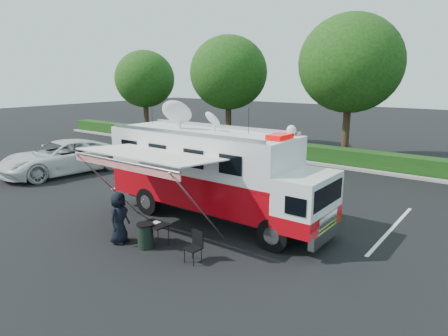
{
  "coord_description": "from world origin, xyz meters",
  "views": [
    {
      "loc": [
        8.71,
        -11.06,
        5.28
      ],
      "look_at": [
        0.0,
        0.5,
        1.9
      ],
      "focal_mm": 32.0,
      "sensor_mm": 36.0,
      "label": 1
    }
  ],
  "objects_px": {
    "command_truck": "(214,173)",
    "folding_table": "(155,225)",
    "trash_bin": "(145,236)",
    "white_suv": "(63,173)"
  },
  "relations": [
    {
      "from": "white_suv",
      "to": "command_truck",
      "type": "bearing_deg",
      "value": 4.24
    },
    {
      "from": "folding_table",
      "to": "trash_bin",
      "type": "height_order",
      "value": "trash_bin"
    },
    {
      "from": "white_suv",
      "to": "trash_bin",
      "type": "distance_m",
      "value": 11.66
    },
    {
      "from": "command_truck",
      "to": "trash_bin",
      "type": "xyz_separation_m",
      "value": [
        -0.16,
        -3.25,
        -1.4
      ]
    },
    {
      "from": "white_suv",
      "to": "trash_bin",
      "type": "bearing_deg",
      "value": -12.0
    },
    {
      "from": "command_truck",
      "to": "white_suv",
      "type": "distance_m",
      "value": 11.31
    },
    {
      "from": "folding_table",
      "to": "trash_bin",
      "type": "bearing_deg",
      "value": -111.33
    },
    {
      "from": "command_truck",
      "to": "white_suv",
      "type": "height_order",
      "value": "command_truck"
    },
    {
      "from": "command_truck",
      "to": "folding_table",
      "type": "xyz_separation_m",
      "value": [
        -0.04,
        -2.95,
        -1.12
      ]
    },
    {
      "from": "command_truck",
      "to": "folding_table",
      "type": "distance_m",
      "value": 3.15
    }
  ]
}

